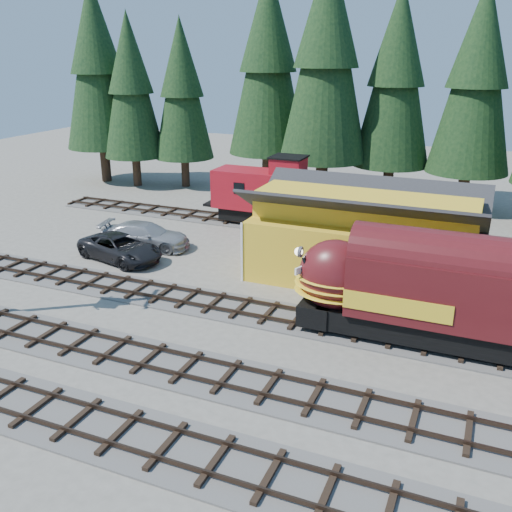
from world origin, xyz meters
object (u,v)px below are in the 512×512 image
at_px(locomotive, 453,299).
at_px(pickup_truck_b, 145,236).
at_px(caboose, 276,194).
at_px(depot, 363,228).
at_px(pickup_truck_a, 120,248).

bearing_deg(locomotive, pickup_truck_b, 162.44).
xyz_separation_m(locomotive, pickup_truck_b, (-19.44, 6.15, -1.49)).
bearing_deg(pickup_truck_b, locomotive, -117.77).
xyz_separation_m(caboose, pickup_truck_b, (-6.09, -7.85, -1.55)).
relative_size(depot, pickup_truck_b, 2.20).
xyz_separation_m(depot, locomotive, (5.35, -6.50, -0.63)).
bearing_deg(pickup_truck_a, caboose, -17.13).
distance_m(caboose, pickup_truck_b, 10.05).
bearing_deg(pickup_truck_a, depot, -64.67).
height_order(caboose, pickup_truck_a, caboose).
bearing_deg(pickup_truck_b, depot, -98.79).
distance_m(pickup_truck_a, pickup_truck_b, 2.49).
bearing_deg(locomotive, caboose, 133.65).
bearing_deg(locomotive, pickup_truck_a, 169.40).
height_order(locomotive, caboose, caboose).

